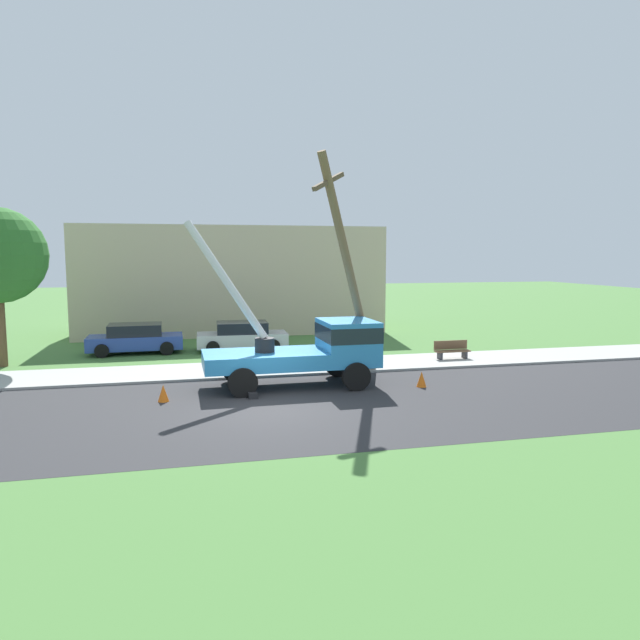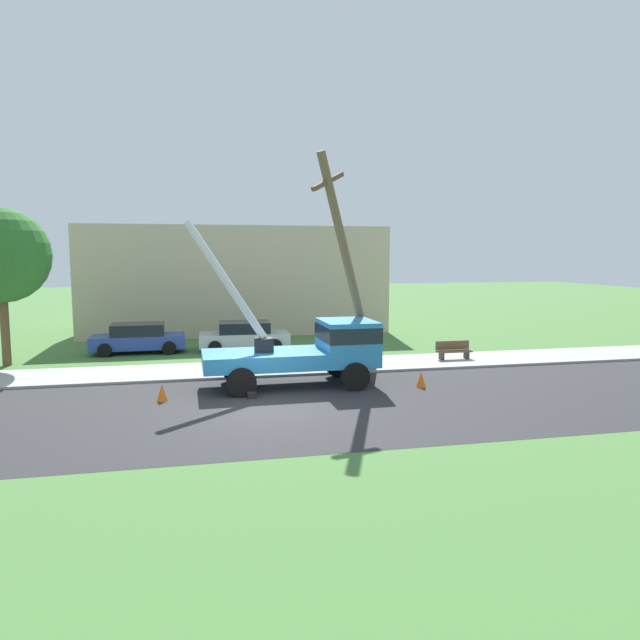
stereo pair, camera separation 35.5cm
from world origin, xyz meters
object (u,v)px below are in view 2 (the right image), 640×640
(leaning_utility_pole, at_px, (348,266))
(park_bench, at_px, (453,351))
(roadside_tree_near, at_px, (0,256))
(traffic_cone_ahead, at_px, (421,380))
(utility_truck, at_px, (313,347))
(parked_sedan_blue, at_px, (138,338))
(traffic_cone_behind, at_px, (162,393))
(parked_sedan_silver, at_px, (244,336))

(leaning_utility_pole, height_order, park_bench, leaning_utility_pole)
(roadside_tree_near, bearing_deg, traffic_cone_ahead, -25.83)
(utility_truck, distance_m, park_bench, 7.87)
(parked_sedan_blue, bearing_deg, roadside_tree_near, -157.58)
(utility_truck, distance_m, traffic_cone_behind, 5.52)
(parked_sedan_blue, height_order, roadside_tree_near, roadside_tree_near)
(leaning_utility_pole, height_order, traffic_cone_behind, leaning_utility_pole)
(parked_sedan_blue, bearing_deg, traffic_cone_behind, -80.82)
(leaning_utility_pole, bearing_deg, roadside_tree_near, 157.50)
(traffic_cone_behind, distance_m, parked_sedan_silver, 10.14)
(park_bench, distance_m, roadside_tree_near, 19.89)
(traffic_cone_behind, height_order, roadside_tree_near, roadside_tree_near)
(utility_truck, height_order, park_bench, utility_truck)
(leaning_utility_pole, distance_m, parked_sedan_blue, 12.00)
(utility_truck, xyz_separation_m, park_bench, (7.10, 3.26, -0.95))
(traffic_cone_ahead, height_order, roadside_tree_near, roadside_tree_near)
(utility_truck, distance_m, traffic_cone_ahead, 4.07)
(traffic_cone_behind, bearing_deg, park_bench, 19.99)
(utility_truck, height_order, parked_sedan_silver, utility_truck)
(parked_sedan_blue, distance_m, roadside_tree_near, 6.92)
(utility_truck, height_order, leaning_utility_pole, leaning_utility_pole)
(park_bench, bearing_deg, leaning_utility_pole, -156.10)
(traffic_cone_ahead, bearing_deg, traffic_cone_behind, -179.89)
(traffic_cone_ahead, height_order, park_bench, park_bench)
(leaning_utility_pole, relative_size, parked_sedan_silver, 1.89)
(traffic_cone_behind, bearing_deg, parked_sedan_silver, 69.77)
(parked_sedan_silver, relative_size, roadside_tree_near, 0.66)
(park_bench, bearing_deg, parked_sedan_blue, 159.09)
(leaning_utility_pole, distance_m, traffic_cone_behind, 8.16)
(parked_sedan_silver, bearing_deg, park_bench, -29.50)
(parked_sedan_silver, height_order, roadside_tree_near, roadside_tree_near)
(traffic_cone_behind, bearing_deg, roadside_tree_near, 131.65)
(traffic_cone_behind, xyz_separation_m, park_bench, (12.36, 4.50, 0.18))
(leaning_utility_pole, height_order, roadside_tree_near, leaning_utility_pole)
(traffic_cone_ahead, xyz_separation_m, roadside_tree_near, (-15.80, 7.65, 4.41))
(traffic_cone_ahead, height_order, parked_sedan_blue, parked_sedan_blue)
(traffic_cone_behind, xyz_separation_m, roadside_tree_near, (-6.82, 7.67, 4.41))
(roadside_tree_near, bearing_deg, park_bench, -9.39)
(roadside_tree_near, bearing_deg, traffic_cone_behind, -48.35)
(leaning_utility_pole, relative_size, park_bench, 5.28)
(traffic_cone_ahead, relative_size, roadside_tree_near, 0.08)
(utility_truck, height_order, traffic_cone_behind, utility_truck)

